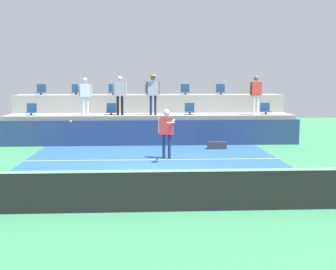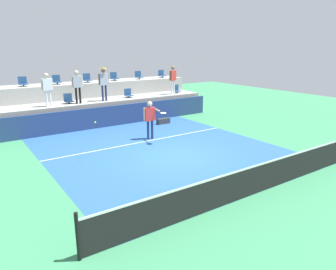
{
  "view_description": "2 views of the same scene",
  "coord_description": "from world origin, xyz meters",
  "px_view_note": "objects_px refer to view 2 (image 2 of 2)",
  "views": [
    {
      "loc": [
        -0.33,
        -13.42,
        2.8
      ],
      "look_at": [
        0.4,
        -0.16,
        1.2
      ],
      "focal_mm": 48.47,
      "sensor_mm": 36.0,
      "label": 1
    },
    {
      "loc": [
        -6.81,
        -9.52,
        4.16
      ],
      "look_at": [
        -0.25,
        0.06,
        0.91
      ],
      "focal_mm": 33.75,
      "sensor_mm": 36.0,
      "label": 2
    }
  ],
  "objects_px": {
    "stadium_chair_upper_center": "(87,79)",
    "equipment_bag": "(163,121)",
    "spectator_in_white": "(47,87)",
    "spectator_leaning_on_rail": "(77,84)",
    "stadium_chair_upper_mid_right": "(114,77)",
    "stadium_chair_lower_right": "(128,94)",
    "stadium_chair_upper_right": "(139,76)",
    "spectator_with_hat": "(104,80)",
    "spectator_in_grey": "(173,77)",
    "tennis_ball": "(95,122)",
    "stadium_chair_upper_far_right": "(162,74)",
    "stadium_chair_lower_far_right": "(176,89)",
    "stadium_chair_upper_left": "(23,82)",
    "tennis_player": "(150,116)",
    "stadium_chair_lower_left": "(68,99)",
    "stadium_chair_upper_mid_left": "(57,80)"
  },
  "relations": [
    {
      "from": "spectator_in_grey",
      "to": "tennis_ball",
      "type": "relative_size",
      "value": 25.95
    },
    {
      "from": "stadium_chair_lower_left",
      "to": "stadium_chair_upper_mid_right",
      "type": "xyz_separation_m",
      "value": [
        3.54,
        1.8,
        0.85
      ]
    },
    {
      "from": "tennis_player",
      "to": "spectator_leaning_on_rail",
      "type": "height_order",
      "value": "spectator_leaning_on_rail"
    },
    {
      "from": "stadium_chair_lower_right",
      "to": "stadium_chair_upper_left",
      "type": "distance_m",
      "value": 5.75
    },
    {
      "from": "spectator_in_white",
      "to": "spectator_leaning_on_rail",
      "type": "bearing_deg",
      "value": -0.0
    },
    {
      "from": "spectator_leaning_on_rail",
      "to": "spectator_with_hat",
      "type": "height_order",
      "value": "spectator_with_hat"
    },
    {
      "from": "spectator_in_white",
      "to": "spectator_with_hat",
      "type": "height_order",
      "value": "spectator_with_hat"
    },
    {
      "from": "stadium_chair_upper_right",
      "to": "spectator_in_grey",
      "type": "relative_size",
      "value": 0.29
    },
    {
      "from": "stadium_chair_lower_right",
      "to": "stadium_chair_upper_left",
      "type": "bearing_deg",
      "value": 161.56
    },
    {
      "from": "stadium_chair_lower_left",
      "to": "stadium_chair_lower_far_right",
      "type": "xyz_separation_m",
      "value": [
        7.1,
        0.0,
        0.0
      ]
    },
    {
      "from": "stadium_chair_lower_right",
      "to": "equipment_bag",
      "type": "height_order",
      "value": "stadium_chair_lower_right"
    },
    {
      "from": "stadium_chair_lower_left",
      "to": "tennis_player",
      "type": "distance_m",
      "value": 5.17
    },
    {
      "from": "stadium_chair_upper_right",
      "to": "tennis_player",
      "type": "height_order",
      "value": "stadium_chair_upper_right"
    },
    {
      "from": "stadium_chair_upper_far_right",
      "to": "spectator_in_white",
      "type": "relative_size",
      "value": 0.31
    },
    {
      "from": "spectator_in_grey",
      "to": "equipment_bag",
      "type": "distance_m",
      "value": 3.62
    },
    {
      "from": "stadium_chair_lower_far_right",
      "to": "stadium_chair_lower_left",
      "type": "bearing_deg",
      "value": 180.0
    },
    {
      "from": "stadium_chair_upper_mid_left",
      "to": "stadium_chair_lower_right",
      "type": "bearing_deg",
      "value": -26.52
    },
    {
      "from": "stadium_chair_upper_mid_right",
      "to": "tennis_ball",
      "type": "height_order",
      "value": "stadium_chair_upper_mid_right"
    },
    {
      "from": "stadium_chair_upper_mid_left",
      "to": "spectator_with_hat",
      "type": "height_order",
      "value": "spectator_with_hat"
    },
    {
      "from": "stadium_chair_upper_mid_left",
      "to": "tennis_player",
      "type": "bearing_deg",
      "value": -70.2
    },
    {
      "from": "stadium_chair_lower_right",
      "to": "stadium_chair_upper_right",
      "type": "bearing_deg",
      "value": 46.16
    },
    {
      "from": "tennis_player",
      "to": "spectator_in_grey",
      "type": "distance_m",
      "value": 6.13
    },
    {
      "from": "stadium_chair_upper_left",
      "to": "tennis_player",
      "type": "height_order",
      "value": "stadium_chair_upper_left"
    },
    {
      "from": "stadium_chair_upper_mid_left",
      "to": "tennis_ball",
      "type": "xyz_separation_m",
      "value": [
        -0.85,
        -7.77,
        -0.82
      ]
    },
    {
      "from": "stadium_chair_upper_mid_left",
      "to": "stadium_chair_upper_left",
      "type": "bearing_deg",
      "value": 180.0
    },
    {
      "from": "stadium_chair_lower_left",
      "to": "stadium_chair_upper_right",
      "type": "distance_m",
      "value": 5.67
    },
    {
      "from": "stadium_chair_lower_right",
      "to": "equipment_bag",
      "type": "xyz_separation_m",
      "value": [
        0.89,
        -2.4,
        -1.31
      ]
    },
    {
      "from": "tennis_player",
      "to": "tennis_ball",
      "type": "distance_m",
      "value": 3.46
    },
    {
      "from": "stadium_chair_lower_right",
      "to": "spectator_in_grey",
      "type": "relative_size",
      "value": 0.29
    },
    {
      "from": "spectator_leaning_on_rail",
      "to": "stadium_chair_lower_far_right",
      "type": "bearing_deg",
      "value": 3.29
    },
    {
      "from": "stadium_chair_lower_far_right",
      "to": "spectator_with_hat",
      "type": "xyz_separation_m",
      "value": [
        -5.21,
        -0.38,
        0.93
      ]
    },
    {
      "from": "stadium_chair_upper_left",
      "to": "spectator_in_white",
      "type": "xyz_separation_m",
      "value": [
        0.71,
        -2.18,
        -0.06
      ]
    },
    {
      "from": "stadium_chair_lower_left",
      "to": "stadium_chair_upper_center",
      "type": "height_order",
      "value": "stadium_chair_upper_center"
    },
    {
      "from": "stadium_chair_upper_left",
      "to": "tennis_player",
      "type": "distance_m",
      "value": 7.72
    },
    {
      "from": "stadium_chair_upper_right",
      "to": "tennis_ball",
      "type": "bearing_deg",
      "value": -128.56
    },
    {
      "from": "stadium_chair_upper_center",
      "to": "tennis_ball",
      "type": "relative_size",
      "value": 7.65
    },
    {
      "from": "stadium_chair_upper_left",
      "to": "stadium_chair_upper_far_right",
      "type": "bearing_deg",
      "value": 0.0
    },
    {
      "from": "stadium_chair_upper_left",
      "to": "stadium_chair_upper_mid_left",
      "type": "distance_m",
      "value": 1.79
    },
    {
      "from": "stadium_chair_lower_left",
      "to": "stadium_chair_lower_right",
      "type": "height_order",
      "value": "same"
    },
    {
      "from": "spectator_in_grey",
      "to": "tennis_player",
      "type": "bearing_deg",
      "value": -135.06
    },
    {
      "from": "spectator_leaning_on_rail",
      "to": "tennis_ball",
      "type": "height_order",
      "value": "spectator_leaning_on_rail"
    },
    {
      "from": "stadium_chair_upper_mid_right",
      "to": "stadium_chair_lower_right",
      "type": "bearing_deg",
      "value": -88.72
    },
    {
      "from": "stadium_chair_lower_right",
      "to": "spectator_with_hat",
      "type": "distance_m",
      "value": 1.96
    },
    {
      "from": "stadium_chair_lower_left",
      "to": "stadium_chair_upper_far_right",
      "type": "distance_m",
      "value": 7.4
    },
    {
      "from": "stadium_chair_lower_right",
      "to": "spectator_in_white",
      "type": "distance_m",
      "value": 4.77
    },
    {
      "from": "tennis_player",
      "to": "stadium_chair_lower_right",
      "type": "bearing_deg",
      "value": 74.38
    },
    {
      "from": "stadium_chair_upper_center",
      "to": "equipment_bag",
      "type": "bearing_deg",
      "value": -57.33
    },
    {
      "from": "stadium_chair_upper_mid_right",
      "to": "tennis_player",
      "type": "distance_m",
      "value": 6.66
    },
    {
      "from": "stadium_chair_upper_right",
      "to": "equipment_bag",
      "type": "distance_m",
      "value": 4.8
    },
    {
      "from": "stadium_chair_upper_mid_left",
      "to": "stadium_chair_upper_mid_right",
      "type": "height_order",
      "value": "same"
    }
  ]
}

